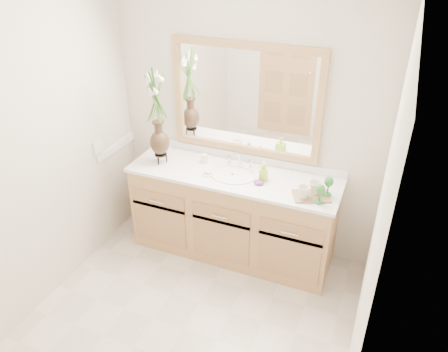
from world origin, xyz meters
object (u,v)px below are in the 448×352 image
at_px(flower_vase, 157,104).
at_px(tray, 311,196).
at_px(soap_bottle, 263,172).
at_px(tumbler, 204,159).

height_order(flower_vase, tray, flower_vase).
bearing_deg(soap_bottle, tumbler, 153.18).
bearing_deg(tray, tumbler, 145.51).
xyz_separation_m(tumbler, soap_bottle, (0.58, -0.09, 0.03)).
bearing_deg(soap_bottle, tray, -32.51).
relative_size(flower_vase, tray, 2.88).
bearing_deg(tumbler, soap_bottle, -9.04).
distance_m(tumbler, soap_bottle, 0.59).
relative_size(flower_vase, soap_bottle, 5.59).
height_order(tumbler, tray, tumbler).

